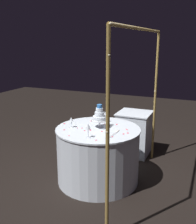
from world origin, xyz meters
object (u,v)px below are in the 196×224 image
main_table (98,155)px  wine_glass_2 (71,120)px  side_table (134,133)px  cake_knife (115,133)px  decorative_arch (139,87)px  wine_glass_1 (88,127)px  tiered_cake (99,116)px  wine_glass_0 (105,114)px

main_table → wine_glass_2: bearing=-74.0°
side_table → cake_knife: bearing=4.0°
decorative_arch → cake_knife: (0.10, -0.26, -0.59)m
side_table → wine_glass_1: (1.47, -0.17, 0.53)m
tiered_cake → wine_glass_0: tiered_cake is taller
tiered_cake → wine_glass_2: size_ratio=2.27×
wine_glass_1 → cake_knife: wine_glass_1 is taller
main_table → wine_glass_0: wine_glass_0 is taller
decorative_arch → wine_glass_2: 1.02m
side_table → tiered_cake: (1.05, -0.19, 0.56)m
tiered_cake → cake_knife: tiered_cake is taller
side_table → wine_glass_0: (0.80, -0.22, 0.51)m
main_table → side_table: (-1.10, 0.19, -0.01)m
side_table → wine_glass_0: bearing=-15.1°
main_table → cake_knife: size_ratio=3.86×
main_table → wine_glass_1: wine_glass_1 is taller
main_table → wine_glass_2: (0.10, -0.35, 0.49)m
decorative_arch → side_table: size_ratio=2.86×
main_table → decorative_arch: bearing=89.9°
cake_knife → wine_glass_0: bearing=-143.5°
side_table → tiered_cake: bearing=-10.5°
wine_glass_2 → cake_knife: (-0.00, 0.63, -0.10)m
wine_glass_2 → side_table: bearing=155.7°
side_table → tiered_cake: 1.21m
main_table → wine_glass_0: 0.59m
wine_glass_0 → wine_glass_1: bearing=4.2°
cake_knife → wine_glass_1: bearing=-43.4°
tiered_cake → side_table: bearing=169.5°
tiered_cake → wine_glass_1: tiered_cake is taller
main_table → wine_glass_0: size_ratio=7.28×
decorative_arch → side_table: (-1.11, -0.34, -0.99)m
wine_glass_2 → tiered_cake: bearing=113.2°
tiered_cake → wine_glass_0: size_ratio=2.03×
side_table → wine_glass_2: wine_glass_2 is taller
wine_glass_1 → side_table: bearing=173.6°
side_table → wine_glass_1: size_ratio=4.16×
decorative_arch → tiered_cake: decorative_arch is taller
wine_glass_0 → wine_glass_1: size_ratio=0.89×
main_table → wine_glass_1: 0.63m
wine_glass_0 → main_table: bearing=3.9°
tiered_cake → wine_glass_2: (0.15, -0.35, -0.06)m
tiered_cake → wine_glass_0: bearing=-175.4°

